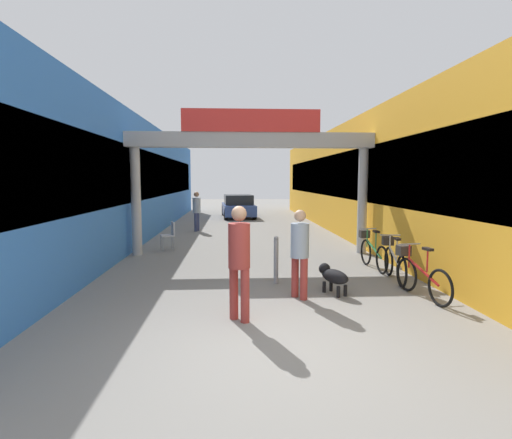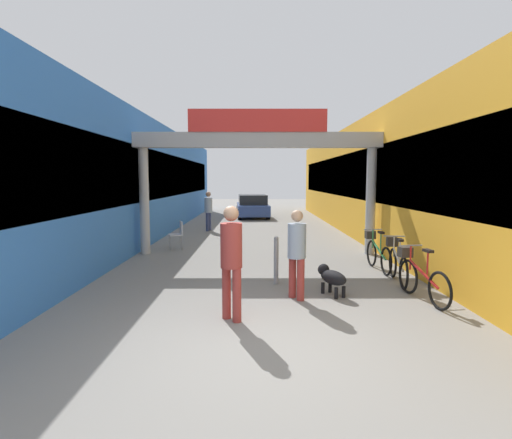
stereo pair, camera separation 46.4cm
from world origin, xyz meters
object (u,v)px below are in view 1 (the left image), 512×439
object	(u,v)px
cafe_chair_aluminium_nearer	(170,233)
parked_car_blue	(238,206)
bicycle_red_nearest	(419,274)
bicycle_silver_second	(394,261)
dog_on_leash	(333,276)
bollard_post_metal	(276,259)
bicycle_green_third	(372,251)
pedestrian_companion	(239,255)
pedestrian_with_dog	(300,248)
pedestrian_carrying_crate	(197,209)

from	to	relation	value
cafe_chair_aluminium_nearer	parked_car_blue	xyz separation A→B (m)	(2.27, 10.78, 0.10)
bicycle_red_nearest	bicycle_silver_second	distance (m)	1.27
cafe_chair_aluminium_nearer	bicycle_red_nearest	bearing A→B (deg)	-44.10
dog_on_leash	bollard_post_metal	distance (m)	1.31
bicycle_green_third	pedestrian_companion	bearing A→B (deg)	-133.48
pedestrian_with_dog	bicycle_green_third	distance (m)	3.33
bicycle_green_third	pedestrian_with_dog	bearing A→B (deg)	-132.64
bicycle_red_nearest	pedestrian_carrying_crate	bearing A→B (deg)	117.13
bicycle_silver_second	bicycle_green_third	size ratio (longest dim) A/B	1.00
pedestrian_carrying_crate	bicycle_silver_second	xyz separation A→B (m)	(5.11, -8.65, -0.53)
pedestrian_companion	pedestrian_carrying_crate	size ratio (longest dim) A/B	1.07
dog_on_leash	cafe_chair_aluminium_nearer	world-z (taller)	cafe_chair_aluminium_nearer
pedestrian_companion	dog_on_leash	xyz separation A→B (m)	(1.84, 1.40, -0.70)
pedestrian_companion	bollard_post_metal	xyz separation A→B (m)	(0.81, 2.21, -0.53)
pedestrian_companion	pedestrian_carrying_crate	xyz separation A→B (m)	(-1.67, 11.01, -0.08)
pedestrian_with_dog	parked_car_blue	xyz separation A→B (m)	(-0.96, 16.09, -0.31)
pedestrian_with_dog	pedestrian_carrying_crate	xyz separation A→B (m)	(-2.81, 9.89, 0.02)
pedestrian_with_dog	dog_on_leash	xyz separation A→B (m)	(0.70, 0.27, -0.60)
pedestrian_with_dog	cafe_chair_aluminium_nearer	distance (m)	6.23
pedestrian_carrying_crate	cafe_chair_aluminium_nearer	size ratio (longest dim) A/B	1.91
pedestrian_carrying_crate	bicycle_silver_second	world-z (taller)	pedestrian_carrying_crate
bicycle_red_nearest	parked_car_blue	bearing A→B (deg)	101.35
parked_car_blue	dog_on_leash	bearing A→B (deg)	-84.02
bicycle_red_nearest	parked_car_blue	size ratio (longest dim) A/B	0.41
bicycle_red_nearest	cafe_chair_aluminium_nearer	distance (m)	7.67
pedestrian_with_dog	pedestrian_companion	size ratio (longest dim) A/B	0.92
parked_car_blue	pedestrian_carrying_crate	bearing A→B (deg)	-106.57
pedestrian_companion	parked_car_blue	bearing A→B (deg)	89.41
dog_on_leash	parked_car_blue	distance (m)	15.91
bollard_post_metal	bicycle_red_nearest	bearing A→B (deg)	-23.11
pedestrian_carrying_crate	cafe_chair_aluminium_nearer	xyz separation A→B (m)	(-0.43, -4.58, -0.43)
pedestrian_with_dog	parked_car_blue	bearing A→B (deg)	93.42
bicycle_red_nearest	bicycle_green_third	xyz separation A→B (m)	(-0.05, 2.45, 0.00)
bicycle_silver_second	pedestrian_companion	bearing A→B (deg)	-145.50
bollard_post_metal	pedestrian_carrying_crate	bearing A→B (deg)	105.74
dog_on_leash	cafe_chair_aluminium_nearer	size ratio (longest dim) A/B	0.89
dog_on_leash	bicycle_red_nearest	world-z (taller)	bicycle_red_nearest
bicycle_silver_second	pedestrian_carrying_crate	bearing A→B (deg)	120.55
bicycle_silver_second	pedestrian_with_dog	bearing A→B (deg)	-151.79
pedestrian_companion	bicycle_red_nearest	size ratio (longest dim) A/B	1.08
pedestrian_carrying_crate	bicycle_green_third	distance (m)	9.02
pedestrian_carrying_crate	bollard_post_metal	bearing A→B (deg)	-74.26
dog_on_leash	bicycle_silver_second	distance (m)	1.87
bicycle_red_nearest	bicycle_green_third	size ratio (longest dim) A/B	0.99
dog_on_leash	parked_car_blue	world-z (taller)	parked_car_blue
bicycle_green_third	bicycle_silver_second	bearing A→B (deg)	-86.56
pedestrian_carrying_crate	bicycle_green_third	xyz separation A→B (m)	(5.03, -7.47, -0.53)
pedestrian_carrying_crate	bicycle_red_nearest	world-z (taller)	pedestrian_carrying_crate
pedestrian_with_dog	pedestrian_companion	xyz separation A→B (m)	(-1.14, -1.13, 0.10)
cafe_chair_aluminium_nearer	dog_on_leash	bearing A→B (deg)	-52.05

